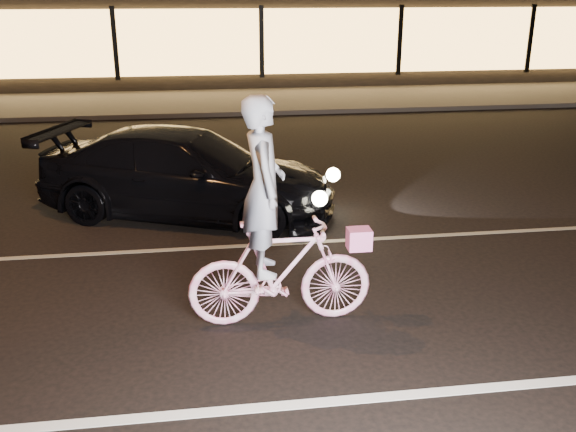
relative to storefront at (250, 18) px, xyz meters
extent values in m
plane|color=black|center=(0.00, -18.97, -2.15)|extent=(90.00, 90.00, 0.00)
cube|color=silver|center=(0.00, -20.47, -2.14)|extent=(60.00, 0.12, 0.01)
cube|color=gray|center=(0.00, -16.97, -2.14)|extent=(60.00, 0.10, 0.01)
cube|color=#383533|center=(0.00, -5.97, -2.09)|extent=(30.00, 4.00, 0.12)
cube|color=black|center=(0.00, 0.03, -0.15)|extent=(25.00, 8.00, 4.00)
cube|color=#FCB658|center=(0.00, -4.07, -0.55)|extent=(23.00, 0.15, 2.00)
cube|color=black|center=(-4.50, -4.15, -0.55)|extent=(0.15, 0.08, 2.20)
cube|color=black|center=(0.00, -4.15, -0.55)|extent=(0.15, 0.08, 2.20)
cube|color=black|center=(4.50, -4.15, -0.55)|extent=(0.15, 0.08, 2.20)
cube|color=black|center=(9.00, -4.15, -0.55)|extent=(0.15, 0.08, 2.20)
imported|color=#DF3D85|center=(-1.35, -19.05, -1.59)|extent=(1.86, 0.53, 1.12)
imported|color=white|center=(-1.51, -19.05, -0.68)|extent=(0.42, 0.64, 1.76)
cube|color=#FA5CB0|center=(-0.55, -19.05, -1.27)|extent=(0.23, 0.19, 0.21)
imported|color=black|center=(-2.30, -15.57, -1.51)|extent=(4.76, 3.23, 1.28)
sphere|color=#FFF2BF|center=(-0.12, -15.77, -1.56)|extent=(0.21, 0.21, 0.21)
sphere|color=#FFF2BF|center=(-0.53, -16.87, -1.56)|extent=(0.21, 0.21, 0.21)
camera|label=1|loc=(-2.10, -24.88, 1.13)|focal=40.00mm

